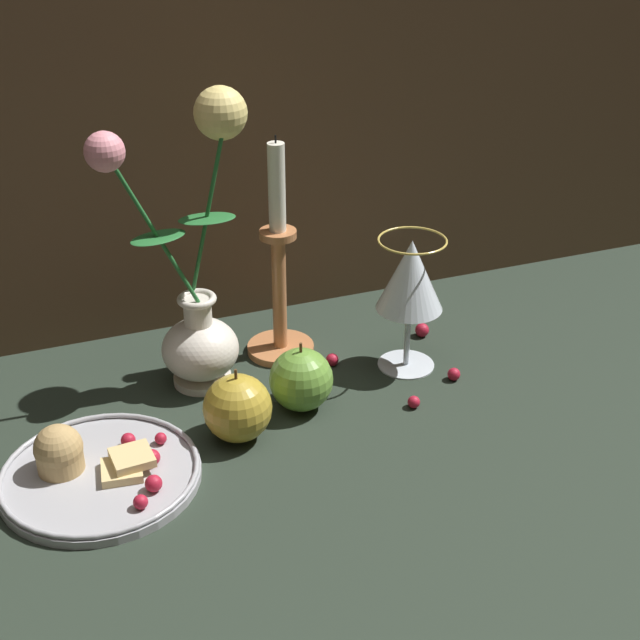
{
  "coord_description": "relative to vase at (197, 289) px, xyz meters",
  "views": [
    {
      "loc": [
        -0.29,
        -0.9,
        0.63
      ],
      "look_at": [
        0.06,
        -0.0,
        0.1
      ],
      "focal_mm": 50.0,
      "sensor_mm": 36.0,
      "label": 1
    }
  ],
  "objects": [
    {
      "name": "wine_glass",
      "position": [
        0.26,
        -0.06,
        -0.01
      ],
      "size": [
        0.09,
        0.09,
        0.18
      ],
      "color": "silver",
      "rests_on": "ground_plane"
    },
    {
      "name": "berry_by_glass_stem",
      "position": [
        0.23,
        -0.16,
        -0.13
      ],
      "size": [
        0.02,
        0.02,
        0.02
      ],
      "primitive_type": "sphere",
      "color": "#AD192D",
      "rests_on": "ground_plane"
    },
    {
      "name": "berry_front_center",
      "position": [
        0.31,
        -0.12,
        -0.13
      ],
      "size": [
        0.02,
        0.02,
        0.02
      ],
      "primitive_type": "sphere",
      "color": "#AD192D",
      "rests_on": "ground_plane"
    },
    {
      "name": "apple_beside_vase",
      "position": [
        0.1,
        -0.1,
        -0.09
      ],
      "size": [
        0.08,
        0.08,
        0.09
      ],
      "color": "#669938",
      "rests_on": "ground_plane"
    },
    {
      "name": "vase",
      "position": [
        0.0,
        0.0,
        0.0
      ],
      "size": [
        0.19,
        0.1,
        0.38
      ],
      "color": "silver",
      "rests_on": "ground_plane"
    },
    {
      "name": "ground_plane",
      "position": [
        0.08,
        -0.07,
        -0.13
      ],
      "size": [
        2.4,
        2.4,
        0.0
      ],
      "primitive_type": "plane",
      "color": "#232D23",
      "rests_on": "ground"
    },
    {
      "name": "candlestick",
      "position": [
        0.12,
        0.03,
        -0.03
      ],
      "size": [
        0.09,
        0.09,
        0.31
      ],
      "color": "#B77042",
      "rests_on": "ground_plane"
    },
    {
      "name": "berry_near_plate",
      "position": [
        0.32,
        0.0,
        -0.12
      ],
      "size": [
        0.02,
        0.02,
        0.02
      ],
      "primitive_type": "sphere",
      "color": "#AD192D",
      "rests_on": "ground_plane"
    },
    {
      "name": "plate_with_pastries",
      "position": [
        -0.16,
        -0.16,
        -0.12
      ],
      "size": [
        0.22,
        0.22,
        0.07
      ],
      "color": "#A3A3A8",
      "rests_on": "ground_plane"
    },
    {
      "name": "apple_near_glass",
      "position": [
        0.01,
        -0.14,
        -0.09
      ],
      "size": [
        0.08,
        0.08,
        0.09
      ],
      "color": "#B2932D",
      "rests_on": "ground_plane"
    },
    {
      "name": "berry_under_candlestick",
      "position": [
        0.17,
        -0.03,
        -0.12
      ],
      "size": [
        0.02,
        0.02,
        0.02
      ],
      "primitive_type": "sphere",
      "color": "#AD192D",
      "rests_on": "ground_plane"
    }
  ]
}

